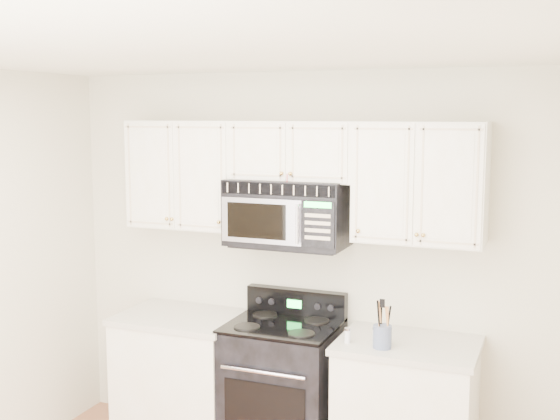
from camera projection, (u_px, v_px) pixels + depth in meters
The scene contains 9 objects.
room at pixel (176, 335), 3.25m from camera, with size 3.51×3.51×2.61m.
base_cabinet_left at pixel (183, 382), 4.99m from camera, with size 0.86×0.65×0.92m.
base_cabinet_right at pixel (406, 418), 4.40m from camera, with size 0.86×0.65×0.92m.
range at pixel (283, 389), 4.71m from camera, with size 0.72×0.66×1.11m.
upper_cabinets at pixel (296, 172), 4.62m from camera, with size 2.44×0.37×0.75m.
microwave at pixel (288, 212), 4.64m from camera, with size 0.79×0.45×0.44m.
utensil_crock at pixel (382, 335), 4.20m from camera, with size 0.11×0.11×0.30m.
shaker_salt at pixel (348, 335), 4.30m from camera, with size 0.04×0.04×0.09m.
shaker_pepper at pixel (376, 334), 4.32m from camera, with size 0.04×0.04×0.09m.
Camera 1 is at (1.62, -2.74, 2.32)m, focal length 45.00 mm.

